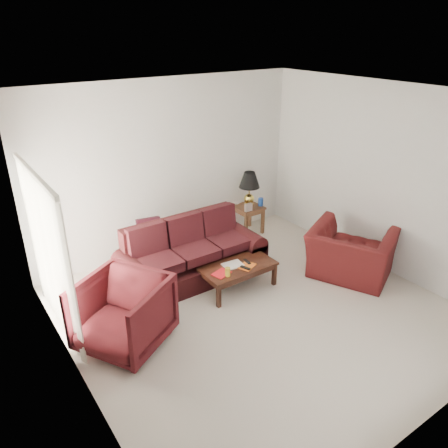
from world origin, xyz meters
name	(u,v)px	position (x,y,z in m)	size (l,w,h in m)	color
floor	(258,310)	(0.00, 0.00, 0.00)	(5.00, 5.00, 0.00)	beige
blinds	(48,255)	(-2.42, 1.30, 1.08)	(0.10, 2.00, 2.16)	silver
sofa	(192,252)	(-0.31, 1.28, 0.48)	(2.34, 1.01, 0.96)	black
throw_pillow	(149,230)	(-0.71, 1.96, 0.72)	(0.38, 0.11, 0.38)	black
end_table	(248,219)	(1.48, 2.15, 0.27)	(0.50, 0.50, 0.55)	#54361D
table_lamp	(249,189)	(1.53, 2.20, 0.88)	(0.40, 0.40, 0.67)	gold
clock	(248,207)	(1.34, 1.97, 0.62)	(0.15, 0.05, 0.15)	silver
blue_canister	(261,202)	(1.70, 2.04, 0.62)	(0.10, 0.10, 0.16)	navy
picture_frame	(236,203)	(1.28, 2.28, 0.63)	(0.13, 0.02, 0.16)	#BBBCC0
floor_lamp	(43,246)	(-2.31, 2.16, 0.81)	(0.26, 0.26, 1.62)	white
armchair_left	(123,314)	(-1.84, 0.41, 0.47)	(1.00, 1.03, 0.94)	#3F0E12
armchair_right	(351,253)	(1.82, -0.09, 0.41)	(1.26, 1.10, 0.82)	#3D0E0F
coffee_table	(238,277)	(0.12, 0.63, 0.20)	(1.15, 0.58, 0.40)	black
magazine_red	(222,273)	(-0.23, 0.58, 0.41)	(0.26, 0.20, 0.01)	#B41219
magazine_white	(233,265)	(0.05, 0.69, 0.41)	(0.30, 0.22, 0.02)	silver
magazine_orange	(247,266)	(0.21, 0.54, 0.41)	(0.26, 0.19, 0.01)	orange
remote_a	(245,268)	(0.13, 0.48, 0.43)	(0.05, 0.17, 0.02)	black
remote_b	(247,262)	(0.27, 0.62, 0.43)	(0.05, 0.15, 0.02)	black
yellow_glass	(228,272)	(-0.19, 0.48, 0.47)	(0.08, 0.08, 0.13)	gold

